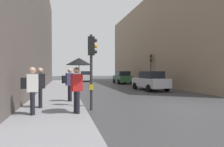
{
  "coord_description": "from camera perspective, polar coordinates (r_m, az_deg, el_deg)",
  "views": [
    {
      "loc": [
        -5.74,
        -8.09,
        1.79
      ],
      "look_at": [
        -2.02,
        6.42,
        1.59
      ],
      "focal_mm": 30.02,
      "sensor_mm": 36.0,
      "label": 1
    }
  ],
  "objects": [
    {
      "name": "ground_plane",
      "position": [
        10.08,
        20.92,
        -9.5
      ],
      "size": [
        120.0,
        120.0,
        0.0
      ],
      "primitive_type": "plane",
      "color": "#38383A"
    },
    {
      "name": "sidewalk_kerb",
      "position": [
        14.2,
        -16.38,
        -6.17
      ],
      "size": [
        2.8,
        40.0,
        0.16
      ],
      "primitive_type": "cube",
      "color": "gray",
      "rests_on": "ground"
    },
    {
      "name": "building_facade_right",
      "position": [
        29.57,
        20.09,
        8.42
      ],
      "size": [
        12.0,
        29.12,
        11.5
      ],
      "primitive_type": "cube",
      "color": "gray",
      "rests_on": "ground"
    },
    {
      "name": "traffic_light_mid_street",
      "position": [
        23.35,
        11.72,
        2.93
      ],
      "size": [
        0.33,
        0.45,
        3.88
      ],
      "color": "#2D2D2D",
      "rests_on": "ground"
    },
    {
      "name": "traffic_light_near_left",
      "position": [
        8.63,
        -6.18,
        4.7
      ],
      "size": [
        0.44,
        0.27,
        3.45
      ],
      "color": "#2D2D2D",
      "rests_on": "ground"
    },
    {
      "name": "car_green_estate",
      "position": [
        26.76,
        3.24,
        -1.18
      ],
      "size": [
        2.06,
        4.22,
        1.76
      ],
      "color": "#2D6038",
      "rests_on": "ground"
    },
    {
      "name": "car_white_compact",
      "position": [
        32.8,
        -8.11,
        -0.83
      ],
      "size": [
        2.24,
        4.31,
        1.76
      ],
      "color": "silver",
      "rests_on": "ground"
    },
    {
      "name": "car_silver_hatchback",
      "position": [
        17.7,
        11.6,
        -2.19
      ],
      "size": [
        2.24,
        4.31,
        1.76
      ],
      "color": "#BCBCC1",
      "rests_on": "ground"
    },
    {
      "name": "pedestrian_with_umbrella",
      "position": [
        7.36,
        -10.23,
        1.17
      ],
      "size": [
        1.0,
        1.0,
        2.14
      ],
      "color": "black",
      "rests_on": "sidewalk_kerb"
    },
    {
      "name": "pedestrian_with_black_backpack",
      "position": [
        7.61,
        -23.41,
        -4.01
      ],
      "size": [
        0.64,
        0.39,
        1.77
      ],
      "color": "black",
      "rests_on": "sidewalk_kerb"
    },
    {
      "name": "pedestrian_with_grey_backpack",
      "position": [
        10.37,
        -12.96,
        -2.71
      ],
      "size": [
        0.65,
        0.42,
        1.77
      ],
      "color": "black",
      "rests_on": "sidewalk_kerb"
    },
    {
      "name": "pedestrian_in_dark_coat",
      "position": [
        8.95,
        -20.99,
        -3.49
      ],
      "size": [
        0.43,
        0.36,
        1.77
      ],
      "color": "black",
      "rests_on": "sidewalk_kerb"
    }
  ]
}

